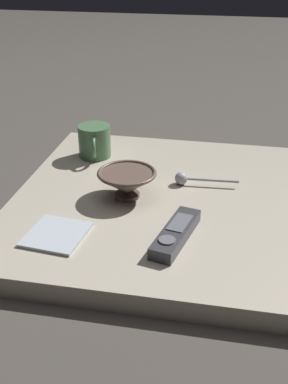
# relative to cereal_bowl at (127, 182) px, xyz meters

# --- Properties ---
(ground_plane) EXTENTS (6.00, 6.00, 0.00)m
(ground_plane) POSITION_rel_cereal_bowl_xyz_m (0.06, 0.02, -0.08)
(ground_plane) COLOR #47423D
(table) EXTENTS (0.61, 0.67, 0.04)m
(table) POSITION_rel_cereal_bowl_xyz_m (0.06, 0.02, -0.06)
(table) COLOR #B7AD99
(table) RESTS_ON ground
(cereal_bowl) EXTENTS (0.13, 0.13, 0.06)m
(cereal_bowl) POSITION_rel_cereal_bowl_xyz_m (0.00, 0.00, 0.00)
(cereal_bowl) COLOR brown
(cereal_bowl) RESTS_ON table
(coffee_mug) EXTENTS (0.08, 0.11, 0.08)m
(coffee_mug) POSITION_rel_cereal_bowl_xyz_m (-0.13, 0.20, 0.01)
(coffee_mug) COLOR #4C724C
(coffee_mug) RESTS_ON table
(teaspoon) EXTENTS (0.14, 0.03, 0.03)m
(teaspoon) POSITION_rel_cereal_bowl_xyz_m (0.12, 0.08, -0.02)
(teaspoon) COLOR #A3A5B2
(teaspoon) RESTS_ON table
(tv_remote_near) EXTENTS (0.08, 0.17, 0.03)m
(tv_remote_near) POSITION_rel_cereal_bowl_xyz_m (0.13, -0.15, -0.02)
(tv_remote_near) COLOR #38383D
(tv_remote_near) RESTS_ON table
(folded_napkin) EXTENTS (0.12, 0.12, 0.01)m
(folded_napkin) POSITION_rel_cereal_bowl_xyz_m (-0.10, -0.18, -0.03)
(folded_napkin) COLOR #B2BCC6
(folded_napkin) RESTS_ON table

